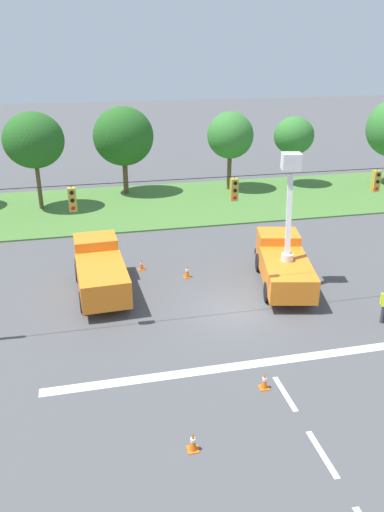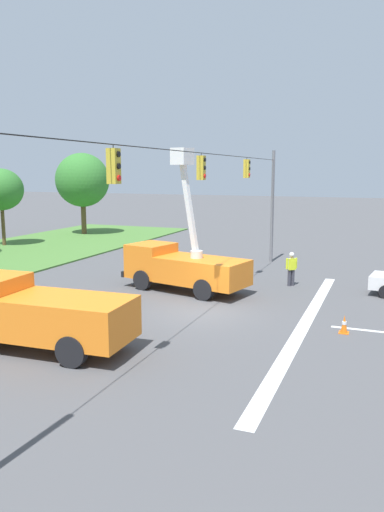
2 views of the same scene
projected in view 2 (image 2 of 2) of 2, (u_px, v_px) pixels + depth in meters
ground_plane at (203, 312)px, 21.05m from camera, size 200.00×200.00×0.00m
lane_markings at (344, 328)px, 18.96m from camera, size 17.60×15.25×0.01m
signal_gantry at (202, 207)px, 20.24m from camera, size 26.20×0.33×7.20m
tree_far_east at (1, 190)px, 38.85m from camera, size 3.53×3.38×6.11m
tree_east_end at (82, 180)px, 45.97m from camera, size 4.69×5.02×7.55m
utility_truck_bucket_lift at (182, 264)px, 24.75m from camera, size 3.66×6.79×6.99m
utility_truck_support_near at (40, 313)px, 16.54m from camera, size 2.61×6.18×2.36m
road_worker at (291, 267)px, 25.81m from camera, size 0.47×0.52×1.77m
traffic_cone_foreground_left at (344, 324)px, 18.31m from camera, size 0.36×0.36×0.68m
traffic_cone_foreground_right at (98, 302)px, 21.24m from camera, size 0.36×0.36×0.74m
traffic_cone_mid_left at (32, 314)px, 19.71m from camera, size 0.36×0.36×0.62m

